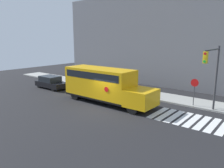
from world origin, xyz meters
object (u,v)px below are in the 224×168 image
object	(u,v)px
school_bus	(104,84)
stop_sign	(194,89)
traffic_light	(213,70)
parked_car	(51,82)

from	to	relation	value
school_bus	stop_sign	distance (m)	8.08
school_bus	traffic_light	world-z (taller)	traffic_light
school_bus	parked_car	size ratio (longest dim) A/B	2.14
parked_car	school_bus	bearing A→B (deg)	-3.37
school_bus	traffic_light	bearing A→B (deg)	16.42
parked_car	traffic_light	bearing A→B (deg)	6.63
stop_sign	traffic_light	size ratio (longest dim) A/B	0.47
parked_car	traffic_light	size ratio (longest dim) A/B	0.80
school_bus	parked_car	distance (m)	9.04
school_bus	parked_car	bearing A→B (deg)	176.63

